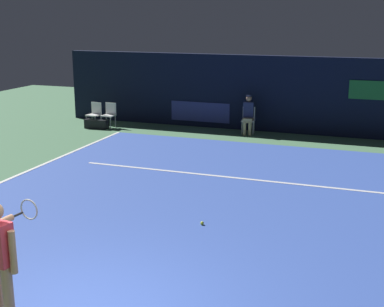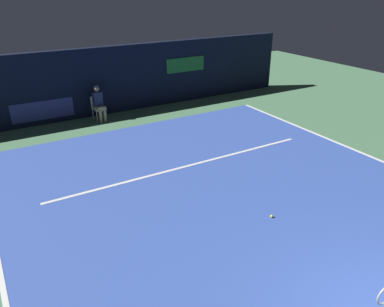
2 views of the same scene
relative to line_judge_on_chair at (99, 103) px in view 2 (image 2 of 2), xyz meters
name	(u,v)px [view 2 (image 2 of 2)]	position (x,y,z in m)	size (l,w,h in m)	color
ground_plane	(229,199)	(0.88, -7.20, -0.69)	(31.54, 31.54, 0.00)	#4C7A56
court_surface	(229,199)	(0.88, -7.20, -0.68)	(10.31, 11.78, 0.01)	#3856B2
line_sideline_left	(365,154)	(5.98, -7.20, -0.67)	(0.10, 11.78, 0.01)	white
line_sideline_right	(0,273)	(-4.22, -7.20, -0.67)	(0.10, 11.78, 0.01)	white
line_service	(187,166)	(0.88, -5.14, -0.67)	(8.04, 0.10, 0.01)	white
back_wall	(113,80)	(0.88, 0.73, 0.61)	(15.97, 0.33, 2.60)	black
line_judge_on_chair	(99,103)	(0.00, 0.00, 0.00)	(0.49, 0.57, 1.32)	white
tennis_ball	(272,216)	(1.23, -8.34, -0.64)	(0.07, 0.07, 0.07)	#CCE033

